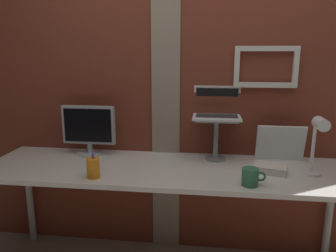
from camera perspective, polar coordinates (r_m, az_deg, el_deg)
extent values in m
cube|color=brown|center=(2.36, 4.36, 6.61)|extent=(3.25, 0.12, 2.46)
cube|color=gray|center=(2.31, -0.40, 6.52)|extent=(0.20, 0.01, 2.46)
cube|color=white|center=(2.29, 16.98, 12.86)|extent=(0.42, 0.03, 0.03)
cube|color=white|center=(2.30, 16.59, 6.91)|extent=(0.42, 0.03, 0.03)
cube|color=white|center=(2.27, 11.96, 10.12)|extent=(0.03, 0.03, 0.20)
cube|color=white|center=(2.33, 21.47, 9.58)|extent=(0.03, 0.03, 0.20)
cube|color=silver|center=(2.11, -0.35, -7.65)|extent=(2.37, 0.65, 0.03)
cylinder|color=#B2B2B7|center=(2.85, -23.08, -11.36)|extent=(0.05, 0.05, 0.73)
cylinder|color=#B2B2B7|center=(2.63, 26.38, -13.72)|extent=(0.05, 0.05, 0.73)
cylinder|color=#ADB2B7|center=(2.43, -13.48, -4.68)|extent=(0.18, 0.18, 0.01)
cylinder|color=#ADB2B7|center=(2.42, -13.53, -3.76)|extent=(0.04, 0.04, 0.07)
cube|color=#ADB2B7|center=(2.38, -13.74, 0.20)|extent=(0.38, 0.04, 0.27)
cube|color=black|center=(2.36, -13.91, 0.09)|extent=(0.34, 0.00, 0.24)
cylinder|color=gray|center=(2.28, 8.29, -5.63)|extent=(0.14, 0.14, 0.01)
cylinder|color=gray|center=(2.24, 8.40, -2.25)|extent=(0.03, 0.03, 0.27)
cube|color=gray|center=(2.21, 8.52, 1.22)|extent=(0.28, 0.22, 0.01)
cube|color=white|center=(2.21, 8.53, 1.50)|extent=(0.32, 0.22, 0.01)
cube|color=#2D2D30|center=(2.22, 8.53, 1.78)|extent=(0.28, 0.13, 0.00)
cube|color=white|center=(2.32, 8.55, 4.64)|extent=(0.32, 0.04, 0.19)
cube|color=black|center=(2.31, 8.56, 4.59)|extent=(0.29, 0.03, 0.16)
cube|color=white|center=(2.32, 19.09, -2.86)|extent=(0.32, 0.07, 0.25)
cylinder|color=white|center=(2.18, 23.70, -7.48)|extent=(0.12, 0.12, 0.02)
cylinder|color=white|center=(2.12, 24.13, -3.02)|extent=(0.02, 0.02, 0.33)
cylinder|color=white|center=(2.01, 25.23, 0.34)|extent=(0.07, 0.11, 0.07)
cylinder|color=orange|center=(1.97, -12.96, -7.20)|extent=(0.08, 0.08, 0.12)
cylinder|color=green|center=(1.97, -13.00, -6.71)|extent=(0.01, 0.01, 0.13)
cylinder|color=blue|center=(1.96, -12.87, -6.67)|extent=(0.01, 0.01, 0.14)
cylinder|color=purple|center=(1.96, -12.91, -6.38)|extent=(0.01, 0.03, 0.16)
cylinder|color=#33724C|center=(1.87, 14.18, -8.65)|extent=(0.09, 0.09, 0.10)
torus|color=#33724C|center=(1.88, 15.96, -8.52)|extent=(0.06, 0.01, 0.06)
cube|color=silver|center=(2.11, 17.44, -7.12)|extent=(0.23, 0.19, 0.05)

